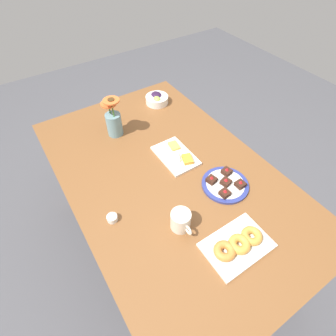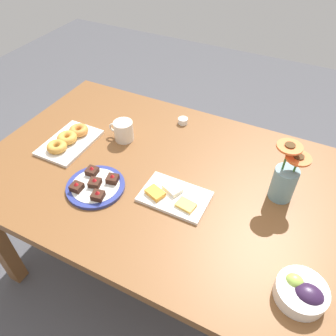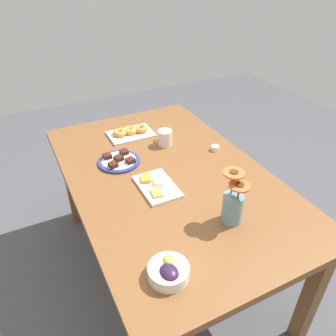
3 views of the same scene
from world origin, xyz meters
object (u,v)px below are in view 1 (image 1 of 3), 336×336
at_px(jam_cup_honey, 112,218).
at_px(flower_vase, 114,122).
at_px(dessert_plate, 225,184).
at_px(croissant_platter, 238,244).
at_px(coffee_mug, 181,220).
at_px(dining_table, 168,183).
at_px(grape_bowl, 157,99).
at_px(cheese_platter, 176,156).

relative_size(jam_cup_honey, flower_vase, 0.19).
bearing_deg(dessert_plate, jam_cup_honey, -102.77).
relative_size(croissant_platter, dessert_plate, 1.20).
distance_m(dessert_plate, flower_vase, 0.73).
xyz_separation_m(croissant_platter, flower_vase, (-0.94, -0.11, 0.07)).
xyz_separation_m(coffee_mug, dessert_plate, (-0.07, 0.32, -0.04)).
xyz_separation_m(coffee_mug, croissant_platter, (0.21, 0.14, -0.03)).
bearing_deg(croissant_platter, jam_cup_honey, -136.49).
distance_m(coffee_mug, dessert_plate, 0.33).
distance_m(jam_cup_honey, flower_vase, 0.61).
height_order(dining_table, flower_vase, flower_vase).
distance_m(grape_bowl, cheese_platter, 0.54).
relative_size(grape_bowl, flower_vase, 0.61).
xyz_separation_m(coffee_mug, flower_vase, (-0.73, 0.03, 0.04)).
bearing_deg(flower_vase, jam_cup_honey, -26.77).
bearing_deg(jam_cup_honey, flower_vase, 153.23).
xyz_separation_m(cheese_platter, croissant_platter, (0.58, -0.09, 0.01)).
height_order(jam_cup_honey, flower_vase, flower_vase).
height_order(coffee_mug, grape_bowl, coffee_mug).
bearing_deg(dining_table, dessert_plate, 40.81).
height_order(dining_table, grape_bowl, grape_bowl).
bearing_deg(dessert_plate, flower_vase, -156.81).
xyz_separation_m(dining_table, cheese_platter, (-0.08, 0.10, 0.10)).
distance_m(grape_bowl, jam_cup_honey, 0.95).
height_order(dining_table, coffee_mug, coffee_mug).
bearing_deg(coffee_mug, dessert_plate, 101.87).
xyz_separation_m(grape_bowl, jam_cup_honey, (0.69, -0.65, -0.01)).
relative_size(cheese_platter, croissant_platter, 0.93).
relative_size(jam_cup_honey, dessert_plate, 0.21).
xyz_separation_m(cheese_platter, dessert_plate, (0.30, 0.09, 0.00)).
bearing_deg(jam_cup_honey, coffee_mug, 50.94).
xyz_separation_m(croissant_platter, jam_cup_honey, (-0.40, -0.38, -0.00)).
bearing_deg(coffee_mug, croissant_platter, 34.46).
relative_size(dining_table, grape_bowl, 10.43).
bearing_deg(flower_vase, grape_bowl, 110.95).
bearing_deg(croissant_platter, coffee_mug, -145.54).
bearing_deg(flower_vase, cheese_platter, 28.11).
xyz_separation_m(dining_table, coffee_mug, (0.29, -0.12, 0.13)).
distance_m(dining_table, cheese_platter, 0.16).
bearing_deg(cheese_platter, dining_table, -53.71).
bearing_deg(jam_cup_honey, cheese_platter, 110.59).
relative_size(grape_bowl, dessert_plate, 0.66).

